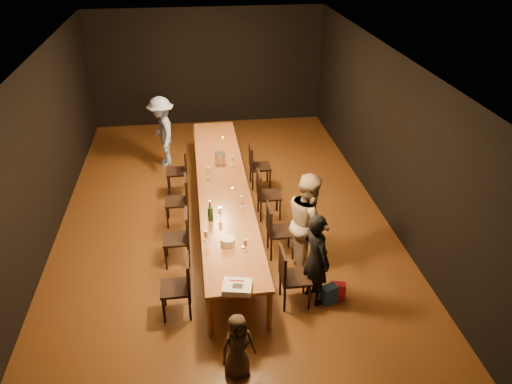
{
  "coord_description": "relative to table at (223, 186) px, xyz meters",
  "views": [
    {
      "loc": [
        -0.45,
        -7.9,
        5.04
      ],
      "look_at": [
        0.49,
        -0.81,
        1.0
      ],
      "focal_mm": 35.0,
      "sensor_mm": 36.0,
      "label": 1
    }
  ],
  "objects": [
    {
      "name": "plate_stack",
      "position": [
        -0.07,
        -1.89,
        0.11
      ],
      "size": [
        0.26,
        0.26,
        0.12
      ],
      "primitive_type": "cylinder",
      "rotation": [
        0.0,
        0.0,
        -0.19
      ],
      "color": "white",
      "rests_on": "table"
    },
    {
      "name": "tealight_mid",
      "position": [
        0.15,
        -0.23,
        0.06
      ],
      "size": [
        0.05,
        0.05,
        0.03
      ],
      "primitive_type": "cylinder",
      "color": "#B2B7B2",
      "rests_on": "table"
    },
    {
      "name": "chair_left_0",
      "position": [
        -0.85,
        -2.4,
        -0.24
      ],
      "size": [
        0.42,
        0.42,
        0.93
      ],
      "primitive_type": null,
      "rotation": [
        0.0,
        0.0,
        1.57
      ],
      "color": "black",
      "rests_on": "ground"
    },
    {
      "name": "chair_right_1",
      "position": [
        0.85,
        -1.2,
        -0.24
      ],
      "size": [
        0.42,
        0.42,
        0.93
      ],
      "primitive_type": null,
      "rotation": [
        0.0,
        0.0,
        -1.57
      ],
      "color": "black",
      "rests_on": "ground"
    },
    {
      "name": "tealight_near",
      "position": [
        0.15,
        -2.0,
        0.06
      ],
      "size": [
        0.05,
        0.05,
        0.03
      ],
      "primitive_type": "cylinder",
      "color": "#B2B7B2",
      "rests_on": "table"
    },
    {
      "name": "gift_bag_blue",
      "position": [
        1.35,
        -2.47,
        -0.56
      ],
      "size": [
        0.27,
        0.22,
        0.28
      ],
      "primitive_type": "cube",
      "rotation": [
        0.0,
        0.0,
        0.38
      ],
      "color": "#224F96",
      "rests_on": "ground"
    },
    {
      "name": "man_blue",
      "position": [
        -1.15,
        2.51,
        0.09
      ],
      "size": [
        0.79,
        1.12,
        1.58
      ],
      "primitive_type": "imported",
      "rotation": [
        0.0,
        0.0,
        -1.35
      ],
      "color": "#8FA5DD",
      "rests_on": "ground"
    },
    {
      "name": "wineglass_1",
      "position": [
        0.17,
        -2.08,
        0.15
      ],
      "size": [
        0.06,
        0.06,
        0.21
      ],
      "primitive_type": null,
      "color": "beige",
      "rests_on": "table"
    },
    {
      "name": "wineglass_2",
      "position": [
        -0.13,
        -1.15,
        0.15
      ],
      "size": [
        0.06,
        0.06,
        0.21
      ],
      "primitive_type": null,
      "color": "silver",
      "rests_on": "table"
    },
    {
      "name": "woman_tan",
      "position": [
        1.22,
        -1.57,
        0.13
      ],
      "size": [
        0.64,
        0.82,
        1.66
      ],
      "primitive_type": "imported",
      "rotation": [
        0.0,
        0.0,
        1.56
      ],
      "color": "beige",
      "rests_on": "ground"
    },
    {
      "name": "chair_right_0",
      "position": [
        0.85,
        -2.4,
        -0.24
      ],
      "size": [
        0.42,
        0.42,
        0.93
      ],
      "primitive_type": null,
      "rotation": [
        0.0,
        0.0,
        -1.57
      ],
      "color": "black",
      "rests_on": "ground"
    },
    {
      "name": "room_shell",
      "position": [
        0.0,
        0.0,
        1.38
      ],
      "size": [
        6.04,
        10.04,
        3.02
      ],
      "color": "black",
      "rests_on": "ground"
    },
    {
      "name": "chair_right_3",
      "position": [
        0.85,
        1.2,
        -0.24
      ],
      "size": [
        0.42,
        0.42,
        0.93
      ],
      "primitive_type": null,
      "rotation": [
        0.0,
        0.0,
        -1.57
      ],
      "color": "black",
      "rests_on": "ground"
    },
    {
      "name": "child",
      "position": [
        -0.1,
        -3.58,
        -0.24
      ],
      "size": [
        0.52,
        0.42,
        0.91
      ],
      "primitive_type": "imported",
      "rotation": [
        0.0,
        0.0,
        0.33
      ],
      "color": "#3D2E22",
      "rests_on": "ground"
    },
    {
      "name": "chair_left_1",
      "position": [
        -0.85,
        -1.2,
        -0.24
      ],
      "size": [
        0.42,
        0.42,
        0.93
      ],
      "primitive_type": null,
      "rotation": [
        0.0,
        0.0,
        1.57
      ],
      "color": "black",
      "rests_on": "ground"
    },
    {
      "name": "wineglass_5",
      "position": [
        0.24,
        0.74,
        0.15
      ],
      "size": [
        0.06,
        0.06,
        0.21
      ],
      "primitive_type": null,
      "color": "silver",
      "rests_on": "table"
    },
    {
      "name": "tealight_far",
      "position": [
        0.15,
        2.05,
        0.06
      ],
      "size": [
        0.05,
        0.05,
        0.03
      ],
      "primitive_type": "cylinder",
      "color": "#B2B7B2",
      "rests_on": "table"
    },
    {
      "name": "table",
      "position": [
        0.0,
        0.0,
        0.0
      ],
      "size": [
        0.9,
        6.0,
        0.75
      ],
      "color": "brown",
      "rests_on": "ground"
    },
    {
      "name": "chair_right_2",
      "position": [
        0.85,
        0.0,
        -0.24
      ],
      "size": [
        0.42,
        0.42,
        0.93
      ],
      "primitive_type": null,
      "rotation": [
        0.0,
        0.0,
        -1.57
      ],
      "color": "black",
      "rests_on": "ground"
    },
    {
      "name": "chair_left_2",
      "position": [
        -0.85,
        0.0,
        -0.24
      ],
      "size": [
        0.42,
        0.42,
        0.93
      ],
      "primitive_type": null,
      "rotation": [
        0.0,
        0.0,
        1.57
      ],
      "color": "black",
      "rests_on": "ground"
    },
    {
      "name": "wineglass_4",
      "position": [
        -0.23,
        0.3,
        0.15
      ],
      "size": [
        0.06,
        0.06,
        0.21
      ],
      "primitive_type": null,
      "color": "silver",
      "rests_on": "table"
    },
    {
      "name": "chair_left_3",
      "position": [
        -0.85,
        1.2,
        -0.24
      ],
      "size": [
        0.42,
        0.42,
        0.93
      ],
      "primitive_type": null,
      "rotation": [
        0.0,
        0.0,
        1.57
      ],
      "color": "black",
      "rests_on": "ground"
    },
    {
      "name": "champagne_bottle",
      "position": [
        -0.28,
        -1.18,
        0.23
      ],
      "size": [
        0.11,
        0.11,
        0.36
      ],
      "primitive_type": null,
      "rotation": [
        0.0,
        0.0,
        -0.43
      ],
      "color": "black",
      "rests_on": "table"
    },
    {
      "name": "gift_bag_red",
      "position": [
        1.5,
        -2.4,
        -0.57
      ],
      "size": [
        0.25,
        0.18,
        0.27
      ],
      "primitive_type": "cube",
      "rotation": [
        0.0,
        0.0,
        -0.28
      ],
      "color": "red",
      "rests_on": "ground"
    },
    {
      "name": "wineglass_0",
      "position": [
        -0.38,
        -1.78,
        0.15
      ],
      "size": [
        0.06,
        0.06,
        0.21
      ],
      "primitive_type": null,
      "color": "beige",
      "rests_on": "table"
    },
    {
      "name": "ice_bucket",
      "position": [
        0.01,
        0.84,
        0.16
      ],
      "size": [
        0.26,
        0.26,
        0.23
      ],
      "primitive_type": "cylinder",
      "rotation": [
        0.0,
        0.0,
        0.31
      ],
      "color": "#ABABAF",
      "rests_on": "table"
    },
    {
      "name": "wineglass_3",
      "position": [
        0.25,
        -0.83,
        0.15
      ],
      "size": [
        0.06,
        0.06,
        0.21
      ],
      "primitive_type": null,
      "color": "beige",
      "rests_on": "table"
    },
    {
      "name": "birthday_cake",
      "position": [
        -0.03,
        -2.9,
        0.09
      ],
      "size": [
        0.43,
        0.37,
        0.09
      ],
      "rotation": [
        0.0,
        0.0,
        -0.21
      ],
      "color": "white",
      "rests_on": "table"
    },
    {
      "name": "woman_birthday",
      "position": [
        1.15,
        -2.36,
        0.03
      ],
      "size": [
        0.52,
        0.62,
        1.46
      ],
      "primitive_type": "imported",
      "rotation": [
        0.0,
        0.0,
        1.96
      ],
      "color": "black",
      "rests_on": "ground"
    },
    {
      "name": "ground",
      "position": [
        0.0,
        0.0,
        -0.7
      ],
      "size": [
        10.0,
        10.0,
        0.0
      ],
      "primitive_type": "plane",
      "color": "#412610",
      "rests_on": "ground"
    }
  ]
}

